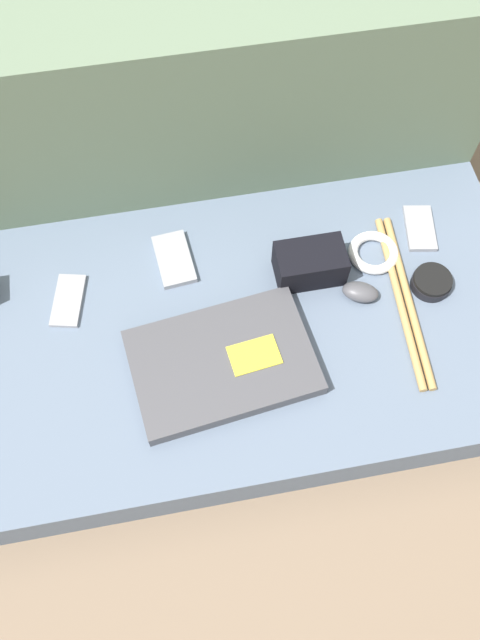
% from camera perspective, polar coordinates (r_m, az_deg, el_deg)
% --- Properties ---
extents(ground_plane, '(8.00, 8.00, 0.00)m').
position_cam_1_polar(ground_plane, '(1.30, -0.00, -2.75)').
color(ground_plane, '#7A6651').
extents(couch_seat, '(1.14, 0.60, 0.12)m').
position_cam_1_polar(couch_seat, '(1.24, -0.00, -1.64)').
color(couch_seat, slate).
rests_on(couch_seat, ground_plane).
extents(couch_backrest, '(1.14, 0.20, 0.50)m').
position_cam_1_polar(couch_backrest, '(1.31, -3.29, 17.83)').
color(couch_backrest, '#60755B').
rests_on(couch_backrest, ground_plane).
extents(laptop, '(0.35, 0.26, 0.03)m').
position_cam_1_polar(laptop, '(1.14, -1.60, -3.87)').
color(laptop, '#47474C').
rests_on(laptop, couch_seat).
extents(computer_mouse, '(0.08, 0.07, 0.03)m').
position_cam_1_polar(computer_mouse, '(1.23, 10.94, 2.53)').
color(computer_mouse, '#4C4C51').
rests_on(computer_mouse, couch_seat).
extents(speaker_puck, '(0.08, 0.08, 0.03)m').
position_cam_1_polar(speaker_puck, '(1.27, 17.11, 3.33)').
color(speaker_puck, black).
rests_on(speaker_puck, couch_seat).
extents(phone_silver, '(0.08, 0.13, 0.01)m').
position_cam_1_polar(phone_silver, '(1.26, -6.05, 5.55)').
color(phone_silver, '#99999E').
rests_on(phone_silver, couch_seat).
extents(phone_black, '(0.07, 0.12, 0.01)m').
position_cam_1_polar(phone_black, '(1.35, 16.12, 8.06)').
color(phone_black, '#99999E').
rests_on(phone_black, couch_seat).
extents(phone_small, '(0.08, 0.12, 0.01)m').
position_cam_1_polar(phone_small, '(1.25, -15.44, 1.73)').
color(phone_small, '#99999E').
rests_on(phone_small, couch_seat).
extents(camera_pouch, '(0.13, 0.08, 0.07)m').
position_cam_1_polar(camera_pouch, '(1.22, 6.41, 5.15)').
color(camera_pouch, black).
rests_on(camera_pouch, couch_seat).
extents(cable_coil, '(0.10, 0.10, 0.02)m').
position_cam_1_polar(cable_coil, '(1.28, 12.09, 6.05)').
color(cable_coil, white).
rests_on(cable_coil, couch_seat).
extents(drumstick_pair, '(0.06, 0.38, 0.01)m').
position_cam_1_polar(drumstick_pair, '(1.25, 14.76, 1.84)').
color(drumstick_pair, tan).
rests_on(drumstick_pair, couch_seat).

